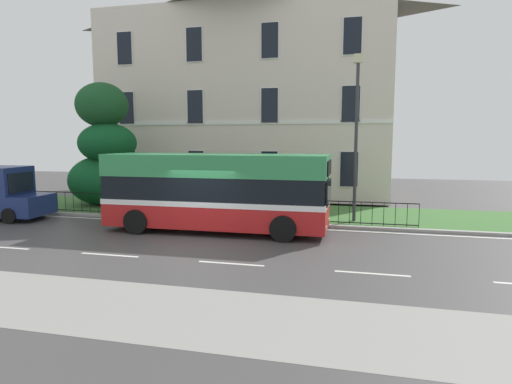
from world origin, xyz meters
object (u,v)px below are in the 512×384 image
georgian_townhouse (252,90)px  single_decker_bus (217,191)px  street_lamp_post (356,128)px  evergreen_tree (104,153)px  litter_bin (136,201)px

georgian_townhouse → single_decker_bus: 13.50m
street_lamp_post → evergreen_tree: bearing=172.6°
georgian_townhouse → single_decker_bus: size_ratio=2.04×
georgian_townhouse → litter_bin: size_ratio=15.51×
street_lamp_post → litter_bin: (-10.14, -0.39, -3.41)m
evergreen_tree → litter_bin: evergreen_tree is taller
single_decker_bus → georgian_townhouse: bearing=97.3°
evergreen_tree → litter_bin: (2.93, -2.08, -2.19)m
street_lamp_post → litter_bin: 10.71m
evergreen_tree → single_decker_bus: (7.83, -4.57, -1.28)m
evergreen_tree → georgian_townhouse: bearing=51.7°
evergreen_tree → litter_bin: 4.20m
single_decker_bus → street_lamp_post: street_lamp_post is taller
evergreen_tree → single_decker_bus: bearing=-30.2°
georgian_townhouse → street_lamp_post: size_ratio=2.55×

